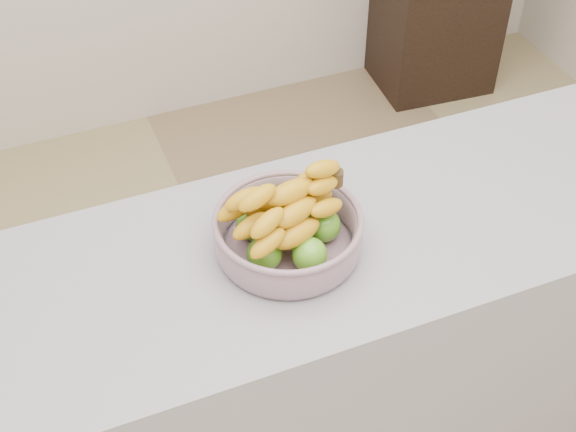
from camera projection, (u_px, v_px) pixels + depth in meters
name	position (u px, v px, depth m)	size (l,w,h in m)	color
counter	(308.00, 364.00, 2.09)	(2.00, 0.60, 0.90)	gray
fruit_bowl	(288.00, 229.00, 1.73)	(0.33, 0.33, 0.19)	#94A0B2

